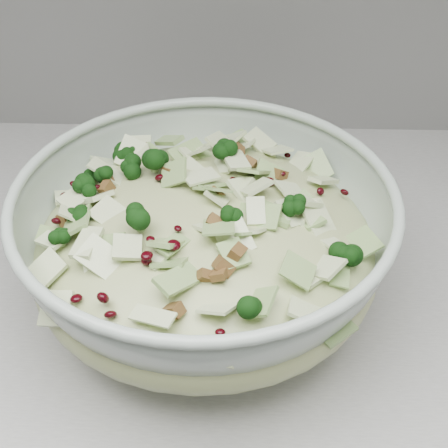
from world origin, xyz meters
The scene contains 2 objects.
mixing_bowl centered at (-0.03, 1.61, 0.98)m, with size 0.48×0.48×0.15m.
salad centered at (-0.03, 1.61, 1.00)m, with size 0.48×0.48×0.15m.
Camera 1 is at (0.01, 1.14, 1.39)m, focal length 50.00 mm.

